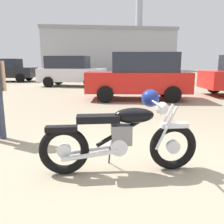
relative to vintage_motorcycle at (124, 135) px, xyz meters
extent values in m
plane|color=gray|center=(0.21, 0.17, -0.49)|extent=(80.00, 80.00, 0.00)
torus|color=black|center=(0.67, 0.01, -0.17)|extent=(0.64, 0.14, 0.64)
cylinder|color=silver|center=(0.67, 0.01, -0.17)|extent=(0.18, 0.09, 0.18)
torus|color=black|center=(-0.77, -0.06, -0.17)|extent=(0.64, 0.14, 0.64)
cylinder|color=silver|center=(-0.77, -0.06, -0.17)|extent=(0.18, 0.09, 0.18)
cube|color=silver|center=(0.67, 0.01, 0.13)|extent=(0.37, 0.15, 0.06)
cube|color=black|center=(-0.79, -0.06, 0.12)|extent=(0.41, 0.15, 0.07)
cylinder|color=silver|center=(0.54, 0.07, 0.11)|extent=(0.29, 0.05, 0.58)
cylinder|color=silver|center=(0.54, -0.08, 0.11)|extent=(0.29, 0.05, 0.58)
sphere|color=silver|center=(0.49, 0.00, 0.35)|extent=(0.17, 0.17, 0.17)
cylinder|color=silver|center=(0.41, -0.01, 0.42)|extent=(0.06, 0.62, 0.03)
sphere|color=navy|center=(0.40, 0.29, 0.44)|extent=(0.25, 0.25, 0.25)
cylinder|color=black|center=(0.01, -0.02, 0.09)|extent=(0.76, 0.09, 0.47)
ellipsoid|color=black|center=(0.13, -0.02, 0.27)|extent=(0.53, 0.24, 0.20)
cube|color=black|center=(-0.33, -0.04, 0.24)|extent=(0.55, 0.22, 0.09)
cube|color=slate|center=(-0.03, -0.03, 0.02)|extent=(0.27, 0.19, 0.26)
cylinder|color=silver|center=(-0.07, -0.03, -0.13)|extent=(0.23, 0.21, 0.22)
cylinder|color=silver|center=(-0.46, 0.05, -0.21)|extent=(0.70, 0.09, 0.14)
cylinder|color=silver|center=(-0.45, -0.15, -0.21)|extent=(0.70, 0.09, 0.14)
cylinder|color=black|center=(-0.18, 0.14, -0.33)|extent=(0.03, 0.24, 0.33)
cylinder|color=#383D51|center=(-2.16, 1.47, -0.06)|extent=(0.12, 0.12, 0.86)
cylinder|color=tan|center=(-2.08, 1.53, 0.69)|extent=(0.08, 0.08, 0.55)
cylinder|color=black|center=(-0.10, 5.43, -0.19)|extent=(0.61, 0.24, 0.60)
cylinder|color=black|center=(0.02, 7.07, -0.19)|extent=(0.61, 0.24, 0.60)
cylinder|color=black|center=(2.29, 5.25, -0.19)|extent=(0.61, 0.24, 0.60)
cylinder|color=black|center=(2.41, 6.89, -0.19)|extent=(0.61, 0.24, 0.60)
cube|color=red|center=(1.15, 6.16, 0.19)|extent=(4.01, 1.93, 0.76)
cube|color=#232833|center=(1.40, 6.14, 0.93)|extent=(2.51, 1.70, 0.72)
cylinder|color=black|center=(-0.59, 12.09, -0.19)|extent=(0.62, 0.30, 0.60)
cylinder|color=black|center=(-0.90, 10.48, -0.19)|extent=(0.62, 0.30, 0.60)
cylinder|color=black|center=(-2.95, 12.54, -0.19)|extent=(0.62, 0.30, 0.60)
cylinder|color=black|center=(-3.25, 10.93, -0.19)|extent=(0.62, 0.30, 0.60)
cube|color=silver|center=(-1.92, 11.51, 0.19)|extent=(4.14, 2.34, 0.76)
cube|color=#232833|center=(-2.17, 11.56, 0.93)|extent=(2.64, 1.94, 0.72)
cylinder|color=black|center=(-5.97, 14.38, -0.18)|extent=(0.63, 0.24, 0.62)
cylinder|color=black|center=(-5.85, 16.10, -0.18)|extent=(0.63, 0.24, 0.62)
cube|color=black|center=(-7.26, 15.33, 0.18)|extent=(4.31, 2.00, 0.72)
cube|color=#232833|center=(-7.26, 15.33, 0.86)|extent=(2.10, 1.69, 0.64)
cylinder|color=black|center=(5.05, 7.79, -0.17)|extent=(0.65, 0.23, 0.64)
cube|color=#9EA0A8|center=(1.20, 37.18, 2.57)|extent=(20.90, 9.46, 6.13)
cube|color=gray|center=(1.20, 37.18, 5.89)|extent=(21.22, 9.78, 0.50)
cylinder|color=#9EA0A8|center=(6.28, 37.54, 9.35)|extent=(1.10, 1.10, 7.41)
camera|label=1|loc=(-0.31, -2.95, 0.94)|focal=37.86mm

